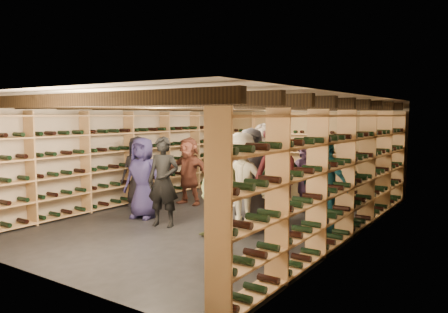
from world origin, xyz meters
TOP-DOWN VIEW (x-y plane):
  - ground at (0.00, 0.00)m, footprint 8.00×8.00m
  - walls at (0.00, 0.00)m, footprint 5.52×8.02m
  - ceiling at (0.00, 0.00)m, footprint 5.50×8.00m
  - ceiling_joists at (0.00, 0.00)m, footprint 5.40×7.12m
  - wine_rack_left at (-2.57, 0.00)m, footprint 0.32×7.50m
  - wine_rack_right at (2.57, 0.00)m, footprint 0.32×7.50m
  - wine_rack_back at (0.00, 3.83)m, footprint 4.70×0.30m
  - crate_stack_left at (0.69, 1.98)m, footprint 0.54×0.39m
  - crate_stack_right at (1.34, 2.34)m, footprint 0.53×0.38m
  - crate_loose at (0.51, 2.44)m, footprint 0.58×0.48m
  - person_0 at (-2.18, -0.11)m, footprint 0.91×0.78m
  - person_1 at (-0.45, -1.19)m, footprint 0.70×0.57m
  - person_2 at (0.92, -1.33)m, footprint 0.80×0.63m
  - person_3 at (0.83, -0.52)m, footprint 1.14×0.67m
  - person_4 at (2.18, 0.11)m, footprint 1.05×0.71m
  - person_5 at (-1.33, 0.66)m, footprint 1.46×0.52m
  - person_6 at (-1.23, -0.93)m, footprint 0.88×0.66m
  - person_7 at (0.33, 1.12)m, footprint 0.75×0.56m
  - person_8 at (1.57, -0.63)m, footprint 1.09×0.97m
  - person_9 at (-0.22, 0.96)m, footprint 1.03×0.70m
  - person_10 at (0.87, 1.01)m, footprint 0.93×0.48m
  - person_11 at (1.33, 1.30)m, footprint 1.59×0.83m
  - person_12 at (0.71, 0.04)m, footprint 1.04×0.88m

SIDE VIEW (x-z plane):
  - ground at x=0.00m, z-range 0.00..0.00m
  - crate_loose at x=0.51m, z-range 0.00..0.17m
  - crate_stack_right at x=1.34m, z-range 0.00..0.51m
  - crate_stack_left at x=0.69m, z-range 0.00..0.85m
  - person_9 at x=-0.22m, z-range 0.00..1.48m
  - person_10 at x=0.87m, z-range 0.00..1.51m
  - person_5 at x=-1.33m, z-range 0.00..1.56m
  - person_0 at x=-2.18m, z-range 0.00..1.59m
  - person_2 at x=0.92m, z-range 0.00..1.61m
  - person_6 at x=-1.23m, z-range 0.00..1.62m
  - person_11 at x=1.33m, z-range 0.00..1.64m
  - person_4 at x=2.18m, z-range 0.00..1.66m
  - person_1 at x=-0.45m, z-range 0.00..1.67m
  - person_3 at x=0.83m, z-range 0.00..1.75m
  - person_12 at x=0.71m, z-range 0.00..1.82m
  - person_8 at x=1.57m, z-range 0.00..1.86m
  - person_7 at x=0.33m, z-range 0.00..1.88m
  - wine_rack_back at x=0.00m, z-range 0.00..2.15m
  - wine_rack_left at x=-2.57m, z-range 0.00..2.15m
  - wine_rack_right at x=2.57m, z-range 0.00..2.15m
  - walls at x=0.00m, z-range 0.00..2.40m
  - ceiling_joists at x=0.00m, z-range 2.17..2.35m
  - ceiling at x=0.00m, z-range 2.40..2.40m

